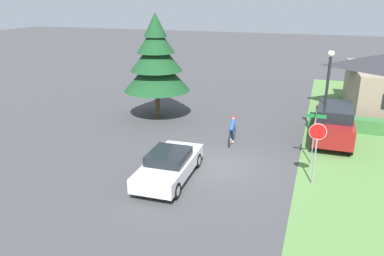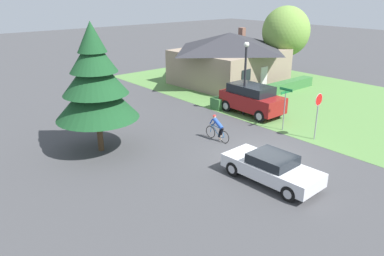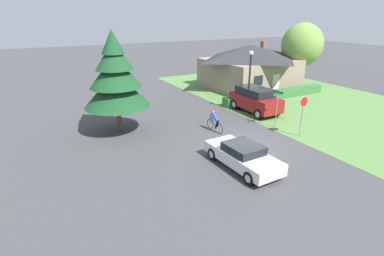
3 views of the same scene
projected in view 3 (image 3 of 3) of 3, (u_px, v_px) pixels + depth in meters
ground_plane at (245, 147)px, 17.95m from camera, size 140.00×140.00×0.00m
grass_verge_right at (320, 105)px, 26.41m from camera, size 16.00×36.00×0.01m
cottage_house at (250, 66)px, 32.07m from camera, size 9.78×8.80×4.70m
hedge_row at (276, 95)px, 28.08m from camera, size 11.51×0.90×0.81m
sedan_left_lane at (243, 156)px, 15.37m from camera, size 1.98×4.47×1.30m
cyclist at (215, 121)px, 20.19m from camera, size 0.44×1.80×1.47m
parked_suv_right at (255, 100)px, 23.99m from camera, size 2.04×4.44×2.01m
stop_sign at (303, 109)px, 18.85m from camera, size 0.70×0.07×2.70m
street_lamp at (250, 75)px, 23.21m from camera, size 0.35×0.35×4.98m
street_name_sign at (277, 102)px, 20.55m from camera, size 0.90×0.90×2.61m
conifer_tall_near at (115, 78)px, 19.00m from camera, size 4.22×4.22×6.66m
deciduous_tree_right at (302, 45)px, 32.21m from camera, size 4.38×4.38×6.69m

